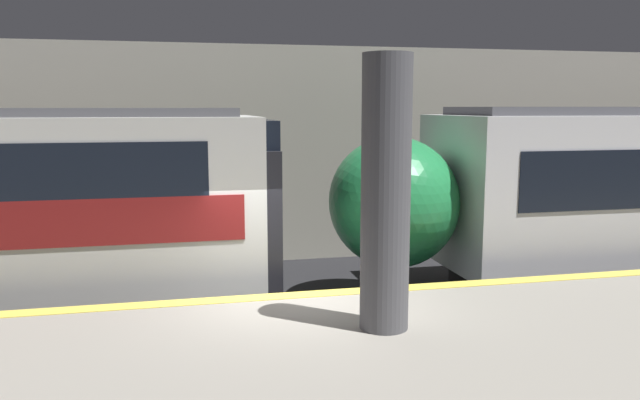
{
  "coord_description": "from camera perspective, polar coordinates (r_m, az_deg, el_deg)",
  "views": [
    {
      "loc": [
        -1.57,
        -8.76,
        3.76
      ],
      "look_at": [
        0.59,
        0.92,
        2.29
      ],
      "focal_mm": 35.0,
      "sensor_mm": 36.0,
      "label": 1
    }
  ],
  "objects": [
    {
      "name": "ground_plane",
      "position": [
        9.66,
        -2.31,
        -14.47
      ],
      "size": [
        120.0,
        120.0,
        0.0
      ],
      "primitive_type": "plane",
      "color": "black"
    },
    {
      "name": "support_pillar_near",
      "position": [
        7.53,
        6.02,
        0.51
      ],
      "size": [
        0.6,
        0.6,
        3.33
      ],
      "color": "#56565B",
      "rests_on": "platform"
    },
    {
      "name": "station_rear_barrier",
      "position": [
        15.14,
        -6.61,
        4.07
      ],
      "size": [
        50.0,
        0.15,
        5.23
      ],
      "color": "#B2AD9E",
      "rests_on": "ground"
    }
  ]
}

